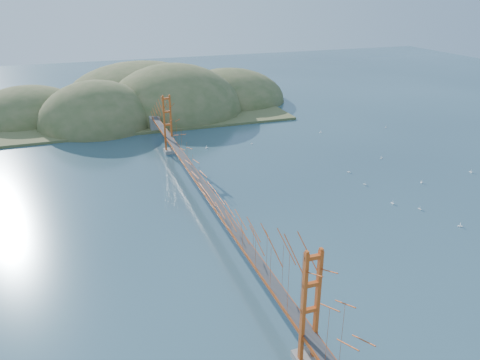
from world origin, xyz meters
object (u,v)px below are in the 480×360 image
object	(u,v)px
bridge	(210,172)
sailboat_2	(460,226)
sailboat_1	(349,172)
sailboat_0	(365,184)

from	to	relation	value
bridge	sailboat_2	size ratio (longest dim) A/B	133.03
sailboat_1	sailboat_0	bearing A→B (deg)	-94.79
bridge	sailboat_0	distance (m)	28.70
bridge	sailboat_2	xyz separation A→B (m)	(31.93, -14.55, -6.85)
bridge	sailboat_1	xyz separation A→B (m)	(28.23, 8.40, -6.85)
sailboat_1	sailboat_2	xyz separation A→B (m)	(3.70, -22.95, -0.00)
sailboat_1	sailboat_0	world-z (taller)	sailboat_1
sailboat_0	sailboat_2	bearing A→B (deg)	-76.29
sailboat_2	sailboat_0	world-z (taller)	sailboat_2
sailboat_0	bridge	bearing A→B (deg)	-174.59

